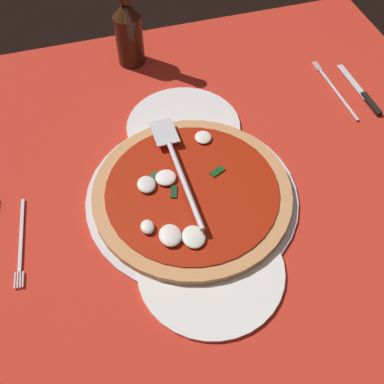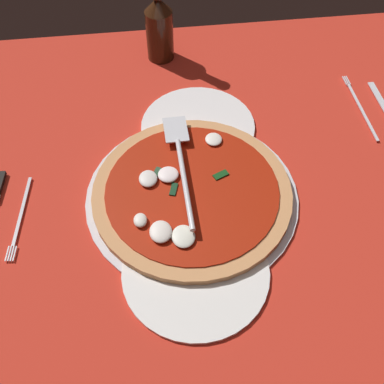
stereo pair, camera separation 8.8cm
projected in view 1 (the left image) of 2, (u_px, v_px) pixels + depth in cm
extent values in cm
cube|color=red|center=(222.00, 196.00, 90.27)|extent=(113.08, 113.08, 0.80)
cube|color=silver|center=(375.00, 359.00, 70.94)|extent=(8.08, 8.08, 0.10)
cube|color=silver|center=(304.00, 324.00, 74.23)|extent=(8.08, 8.08, 0.10)
cube|color=silver|center=(207.00, 353.00, 71.45)|extent=(8.08, 8.08, 0.10)
cube|color=silver|center=(327.00, 268.00, 80.30)|extent=(8.08, 8.08, 0.10)
cube|color=silver|center=(239.00, 293.00, 77.52)|extent=(8.08, 8.08, 0.10)
cube|color=silver|center=(144.00, 319.00, 74.74)|extent=(8.08, 8.08, 0.10)
cube|color=silver|center=(42.00, 348.00, 71.95)|extent=(8.08, 8.08, 0.10)
cube|color=silver|center=(346.00, 220.00, 86.37)|extent=(8.08, 8.08, 0.10)
cube|color=silver|center=(265.00, 241.00, 83.59)|extent=(8.08, 8.08, 0.10)
cube|color=silver|center=(179.00, 264.00, 80.81)|extent=(8.08, 8.08, 0.10)
cube|color=silver|center=(86.00, 288.00, 78.03)|extent=(8.08, 8.08, 0.10)
cube|color=silver|center=(364.00, 177.00, 92.44)|extent=(8.08, 8.08, 0.10)
cube|color=silver|center=(289.00, 196.00, 89.66)|extent=(8.08, 8.08, 0.10)
cube|color=silver|center=(209.00, 216.00, 86.88)|extent=(8.08, 8.08, 0.10)
cube|color=silver|center=(124.00, 237.00, 84.10)|extent=(8.08, 8.08, 0.10)
cube|color=silver|center=(33.00, 259.00, 81.31)|extent=(8.08, 8.08, 0.10)
cube|color=silver|center=(379.00, 141.00, 98.51)|extent=(8.08, 8.08, 0.10)
cube|color=silver|center=(309.00, 157.00, 95.73)|extent=(8.08, 8.08, 0.10)
cube|color=silver|center=(235.00, 174.00, 92.95)|extent=(8.08, 8.08, 0.10)
cube|color=silver|center=(157.00, 193.00, 90.17)|extent=(8.08, 8.08, 0.10)
cube|color=silver|center=(73.00, 212.00, 87.38)|extent=(8.08, 8.08, 0.10)
cube|color=silver|center=(327.00, 123.00, 101.80)|extent=(8.08, 8.08, 0.10)
cube|color=silver|center=(258.00, 138.00, 99.02)|extent=(8.08, 8.08, 0.10)
cube|color=silver|center=(185.00, 154.00, 96.24)|extent=(8.08, 8.08, 0.10)
cube|color=silver|center=(108.00, 171.00, 93.46)|extent=(8.08, 8.08, 0.10)
cube|color=silver|center=(26.00, 189.00, 90.67)|extent=(8.08, 8.08, 0.10)
cube|color=silver|center=(343.00, 92.00, 107.87)|extent=(8.08, 8.08, 0.10)
cube|color=silver|center=(278.00, 106.00, 105.09)|extent=(8.08, 8.08, 0.10)
cube|color=silver|center=(210.00, 120.00, 102.31)|extent=(8.08, 8.08, 0.10)
cube|color=silver|center=(138.00, 135.00, 99.53)|extent=(8.08, 8.08, 0.10)
cube|color=silver|center=(63.00, 151.00, 96.74)|extent=(8.08, 8.08, 0.10)
cube|color=silver|center=(357.00, 65.00, 113.94)|extent=(8.08, 8.08, 0.10)
cube|color=silver|center=(296.00, 77.00, 111.16)|extent=(8.08, 8.08, 0.10)
cube|color=silver|center=(233.00, 90.00, 108.38)|extent=(8.08, 8.08, 0.10)
cube|color=silver|center=(165.00, 103.00, 105.60)|extent=(8.08, 8.08, 0.10)
cube|color=silver|center=(95.00, 117.00, 102.81)|extent=(8.08, 8.08, 0.10)
cube|color=silver|center=(20.00, 132.00, 100.03)|extent=(8.08, 8.08, 0.10)
cube|color=silver|center=(370.00, 40.00, 120.01)|extent=(8.08, 8.08, 0.10)
cube|color=silver|center=(312.00, 51.00, 117.23)|extent=(8.08, 8.08, 0.10)
cube|color=silver|center=(252.00, 63.00, 114.45)|extent=(8.08, 8.08, 0.10)
cube|color=silver|center=(190.00, 75.00, 111.67)|extent=(8.08, 8.08, 0.10)
cube|color=silver|center=(123.00, 87.00, 108.88)|extent=(8.08, 8.08, 0.10)
cube|color=silver|center=(54.00, 100.00, 106.10)|extent=(8.08, 8.08, 0.10)
cube|color=silver|center=(327.00, 28.00, 123.30)|extent=(8.08, 8.08, 0.10)
cube|color=silver|center=(270.00, 38.00, 120.52)|extent=(8.08, 8.08, 0.10)
cube|color=silver|center=(211.00, 49.00, 117.74)|extent=(8.08, 8.08, 0.10)
cube|color=silver|center=(149.00, 60.00, 114.96)|extent=(8.08, 8.08, 0.10)
cube|color=silver|center=(84.00, 72.00, 112.17)|extent=(8.08, 8.08, 0.10)
cube|color=silver|center=(15.00, 85.00, 109.39)|extent=(8.08, 8.08, 0.10)
cube|color=silver|center=(340.00, 7.00, 129.37)|extent=(8.08, 8.08, 0.10)
cube|color=silver|center=(287.00, 16.00, 126.59)|extent=(8.08, 8.08, 0.10)
cube|color=silver|center=(231.00, 26.00, 123.81)|extent=(8.08, 8.08, 0.10)
cube|color=silver|center=(172.00, 36.00, 121.03)|extent=(8.08, 8.08, 0.10)
cube|color=silver|center=(111.00, 47.00, 118.24)|extent=(8.08, 8.08, 0.10)
cube|color=silver|center=(46.00, 58.00, 115.46)|extent=(8.08, 8.08, 0.10)
cylinder|color=silver|center=(192.00, 197.00, 89.00)|extent=(40.42, 40.42, 0.86)
cylinder|color=white|center=(211.00, 270.00, 79.50)|extent=(25.22, 25.22, 1.00)
cylinder|color=white|center=(183.00, 126.00, 100.30)|extent=(24.44, 24.44, 1.00)
cylinder|color=tan|center=(192.00, 193.00, 88.05)|extent=(37.74, 37.74, 1.52)
cylinder|color=#A41D09|center=(192.00, 190.00, 87.33)|extent=(32.77, 32.77, 0.30)
ellipsoid|color=white|center=(166.00, 178.00, 88.18)|extent=(3.95, 3.97, 1.13)
ellipsoid|color=silver|center=(146.00, 184.00, 87.18)|extent=(4.11, 3.50, 1.16)
ellipsoid|color=white|center=(147.00, 227.00, 81.39)|extent=(3.03, 2.42, 1.27)
ellipsoid|color=silver|center=(194.00, 237.00, 80.33)|extent=(4.73, 4.09, 0.99)
ellipsoid|color=white|center=(205.00, 137.00, 94.80)|extent=(3.64, 3.41, 0.89)
ellipsoid|color=white|center=(170.00, 235.00, 80.31)|extent=(4.66, 3.97, 1.32)
cube|color=#124217|center=(216.00, 172.00, 89.61)|extent=(2.44, 3.26, 0.30)
cube|color=#27472E|center=(153.00, 177.00, 88.81)|extent=(2.75, 2.11, 0.30)
cube|color=#13371E|center=(174.00, 192.00, 86.69)|extent=(3.11, 1.96, 0.30)
cube|color=silver|center=(164.00, 132.00, 94.20)|extent=(7.14, 4.86, 0.30)
cylinder|color=silver|center=(185.00, 183.00, 85.77)|extent=(21.22, 1.36, 1.00)
cube|color=white|center=(348.00, 93.00, 107.20)|extent=(17.54, 12.12, 0.60)
cube|color=silver|center=(338.00, 94.00, 106.38)|extent=(18.19, 0.88, 0.25)
cube|color=silver|center=(318.00, 65.00, 112.56)|extent=(3.00, 0.27, 0.25)
cube|color=silver|center=(317.00, 66.00, 112.48)|extent=(3.00, 0.27, 0.25)
cube|color=silver|center=(315.00, 66.00, 112.40)|extent=(3.00, 0.27, 0.25)
cube|color=black|center=(371.00, 103.00, 103.97)|extent=(7.30, 1.31, 0.80)
cube|color=silver|center=(353.00, 82.00, 108.92)|extent=(12.77, 1.60, 0.25)
cube|color=white|center=(6.00, 237.00, 83.64)|extent=(20.21, 14.28, 0.60)
cube|color=silver|center=(21.00, 234.00, 83.59)|extent=(15.51, 2.33, 0.25)
cube|color=silver|center=(15.00, 281.00, 78.00)|extent=(3.01, 0.55, 0.25)
cube|color=silver|center=(18.00, 280.00, 78.05)|extent=(3.01, 0.55, 0.25)
cube|color=silver|center=(20.00, 280.00, 78.10)|extent=(3.01, 0.55, 0.25)
cube|color=silver|center=(23.00, 279.00, 78.15)|extent=(3.01, 0.55, 0.25)
cylinder|color=#341C0E|center=(130.00, 40.00, 109.46)|extent=(6.48, 6.48, 12.52)
cone|color=#341C0E|center=(126.00, 9.00, 103.12)|extent=(6.48, 6.48, 3.38)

